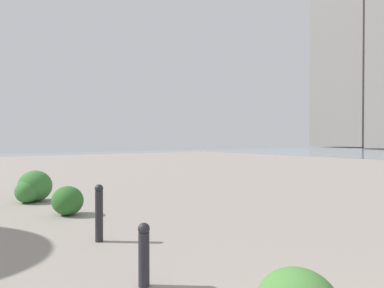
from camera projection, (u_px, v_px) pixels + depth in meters
building_highrise at (355, 67)px, 73.68m from camera, size 10.81×12.97×30.45m
bollard_near at (144, 253)px, 4.12m from camera, size 0.13×0.13×0.69m
bollard_mid at (99, 212)px, 5.91m from camera, size 0.13×0.13×0.88m
shrub_low at (68, 201)px, 7.94m from camera, size 0.70×0.63×0.60m
shrub_round at (35, 186)px, 9.67m from camera, size 0.91×0.82×0.78m
shrub_wide at (27, 192)px, 9.41m from camera, size 0.65×0.58×0.55m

